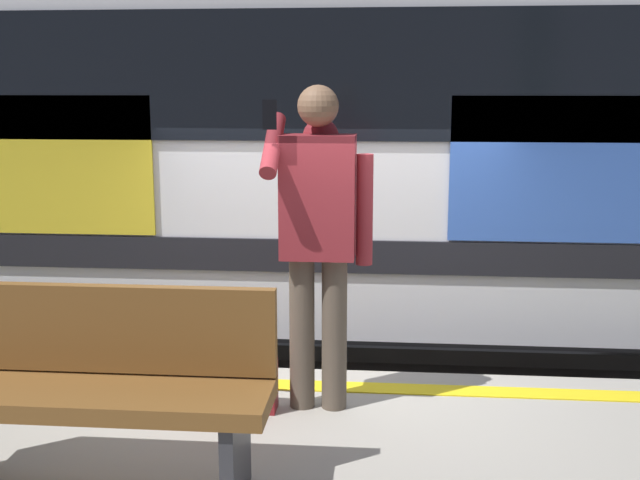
# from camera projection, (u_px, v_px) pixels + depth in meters

# --- Properties ---
(safety_line) EXTENTS (15.87, 0.16, 0.01)m
(safety_line) POSITION_uv_depth(u_px,v_px,m) (317.00, 386.00, 4.72)
(safety_line) COLOR yellow
(safety_line) RESTS_ON platform
(track_rail_near) EXTENTS (21.06, 0.08, 0.16)m
(track_rail_near) POSITION_uv_depth(u_px,v_px,m) (338.00, 409.00, 6.72)
(track_rail_near) COLOR slate
(track_rail_near) RESTS_ON ground
(track_rail_far) EXTENTS (21.06, 0.08, 0.16)m
(track_rail_far) POSITION_uv_depth(u_px,v_px,m) (347.00, 353.00, 8.12)
(track_rail_far) COLOR slate
(track_rail_far) RESTS_ON ground
(train_carriage) EXTENTS (9.85, 3.04, 3.86)m
(train_carriage) POSITION_uv_depth(u_px,v_px,m) (318.00, 123.00, 6.98)
(train_carriage) COLOR silver
(train_carriage) RESTS_ON ground
(passenger) EXTENTS (0.57, 0.55, 1.78)m
(passenger) POSITION_uv_depth(u_px,v_px,m) (319.00, 222.00, 4.24)
(passenger) COLOR brown
(passenger) RESTS_ON platform
(handbag) EXTENTS (0.39, 0.35, 0.35)m
(handbag) POSITION_uv_depth(u_px,v_px,m) (241.00, 381.00, 4.36)
(handbag) COLOR maroon
(handbag) RESTS_ON platform
(bench) EXTENTS (1.54, 0.44, 0.90)m
(bench) POSITION_uv_depth(u_px,v_px,m) (99.00, 383.00, 3.46)
(bench) COLOR brown
(bench) RESTS_ON platform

